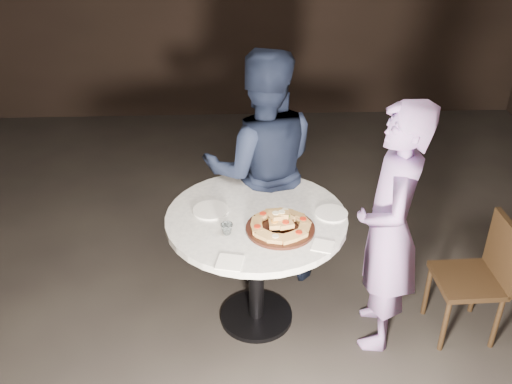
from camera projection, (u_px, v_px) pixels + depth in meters
floor at (273, 329)px, 3.64m from camera, size 7.00×7.00×0.00m
table at (256, 236)px, 3.40m from camera, size 1.25×1.25×0.80m
serving_board at (280, 229)px, 3.19m from camera, size 0.51×0.51×0.02m
focaccia_pile at (280, 223)px, 3.17m from camera, size 0.34×0.35×0.09m
plate_left at (211, 210)px, 3.36m from camera, size 0.28×0.28×0.01m
plate_right at (331, 213)px, 3.33m from camera, size 0.25×0.25×0.01m
water_glass at (227, 229)px, 3.15m from camera, size 0.08×0.08×0.06m
napkin_near at (230, 262)px, 2.93m from camera, size 0.16×0.16×0.01m
napkin_far at (323, 246)px, 3.06m from camera, size 0.14×0.14×0.01m
chair_far at (259, 182)px, 4.36m from camera, size 0.38×0.40×0.77m
chair_right at (482, 272)px, 3.41m from camera, size 0.40×0.38×0.80m
diner_navy at (262, 169)px, 3.78m from camera, size 0.81×0.65×1.63m
diner_teal at (389, 230)px, 3.22m from camera, size 0.47×0.63×1.56m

